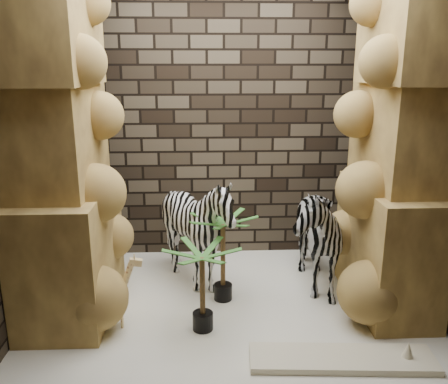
{
  "coord_description": "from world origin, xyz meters",
  "views": [
    {
      "loc": [
        -0.23,
        -3.87,
        2.15
      ],
      "look_at": [
        -0.05,
        0.15,
        1.03
      ],
      "focal_mm": 37.61,
      "sensor_mm": 36.0,
      "label": 1
    }
  ],
  "objects_px": {
    "palm_back": "(202,289)",
    "palm_front": "(223,258)",
    "zebra_right": "(308,223)",
    "surfboard": "(342,359)",
    "giraffe_toy": "(110,292)",
    "zebra_left": "(198,235)"
  },
  "relations": [
    {
      "from": "palm_back",
      "to": "palm_front",
      "type": "bearing_deg",
      "value": 69.49
    },
    {
      "from": "zebra_right",
      "to": "surfboard",
      "type": "height_order",
      "value": "zebra_right"
    },
    {
      "from": "giraffe_toy",
      "to": "palm_front",
      "type": "relative_size",
      "value": 0.77
    },
    {
      "from": "zebra_right",
      "to": "zebra_left",
      "type": "bearing_deg",
      "value": 175.88
    },
    {
      "from": "giraffe_toy",
      "to": "zebra_left",
      "type": "bearing_deg",
      "value": 36.76
    },
    {
      "from": "zebra_left",
      "to": "giraffe_toy",
      "type": "bearing_deg",
      "value": -120.47
    },
    {
      "from": "zebra_left",
      "to": "palm_back",
      "type": "distance_m",
      "value": 0.82
    },
    {
      "from": "palm_front",
      "to": "surfboard",
      "type": "bearing_deg",
      "value": -49.94
    },
    {
      "from": "zebra_right",
      "to": "giraffe_toy",
      "type": "distance_m",
      "value": 1.95
    },
    {
      "from": "zebra_right",
      "to": "zebra_left",
      "type": "distance_m",
      "value": 1.07
    },
    {
      "from": "giraffe_toy",
      "to": "palm_back",
      "type": "xyz_separation_m",
      "value": [
        0.76,
        -0.07,
        0.05
      ]
    },
    {
      "from": "zebra_left",
      "to": "palm_back",
      "type": "bearing_deg",
      "value": -72.98
    },
    {
      "from": "palm_front",
      "to": "surfboard",
      "type": "xyz_separation_m",
      "value": [
        0.84,
        -1.0,
        -0.39
      ]
    },
    {
      "from": "zebra_left",
      "to": "palm_front",
      "type": "bearing_deg",
      "value": -37.94
    },
    {
      "from": "palm_back",
      "to": "zebra_right",
      "type": "bearing_deg",
      "value": 37.12
    },
    {
      "from": "zebra_left",
      "to": "palm_front",
      "type": "relative_size",
      "value": 1.39
    },
    {
      "from": "palm_front",
      "to": "zebra_right",
      "type": "bearing_deg",
      "value": 17.82
    },
    {
      "from": "giraffe_toy",
      "to": "palm_back",
      "type": "distance_m",
      "value": 0.77
    },
    {
      "from": "surfboard",
      "to": "zebra_left",
      "type": "bearing_deg",
      "value": 133.39
    },
    {
      "from": "surfboard",
      "to": "palm_front",
      "type": "bearing_deg",
      "value": 133.81
    },
    {
      "from": "palm_front",
      "to": "palm_back",
      "type": "relative_size",
      "value": 1.13
    },
    {
      "from": "palm_front",
      "to": "surfboard",
      "type": "relative_size",
      "value": 0.61
    }
  ]
}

